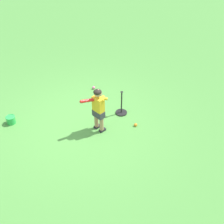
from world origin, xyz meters
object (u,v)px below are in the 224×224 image
Objects in this scene: toy_bucket at (11,120)px; play_ball_by_bucket at (94,88)px; play_ball_midfield at (136,125)px; child_batter at (98,106)px; batting_tee at (121,110)px.

play_ball_by_bucket is at bearing 115.83° from toy_bucket.
play_ball_by_bucket is 1.91m from play_ball_midfield.
play_ball_midfield is at bearing 84.93° from child_batter.
play_ball_by_bucket is 0.38× the size of toy_bucket.
toy_bucket is at bearing -64.17° from play_ball_by_bucket.
play_ball_midfield is 2.90m from toy_bucket.
batting_tee is 2.61m from toy_bucket.
child_batter is at bearing -53.65° from batting_tee.
toy_bucket is (-0.68, -1.95, -0.55)m from child_batter.
play_ball_midfield is (1.79, 0.67, -0.00)m from play_ball_by_bucket.
child_batter is 14.07× the size of play_ball_midfield.
child_batter is 13.13× the size of play_ball_by_bucket.
batting_tee is (1.24, 0.47, 0.06)m from play_ball_by_bucket.
toy_bucket is (1.03, -2.13, 0.06)m from play_ball_by_bucket.
child_batter is 1.74× the size of batting_tee.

